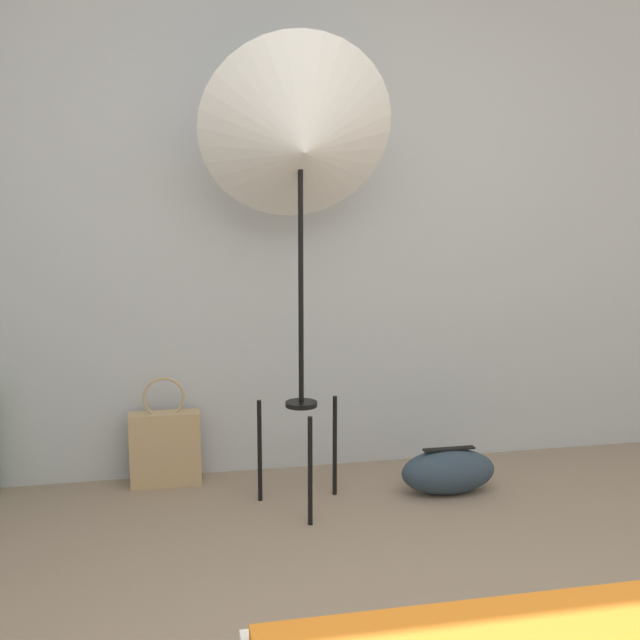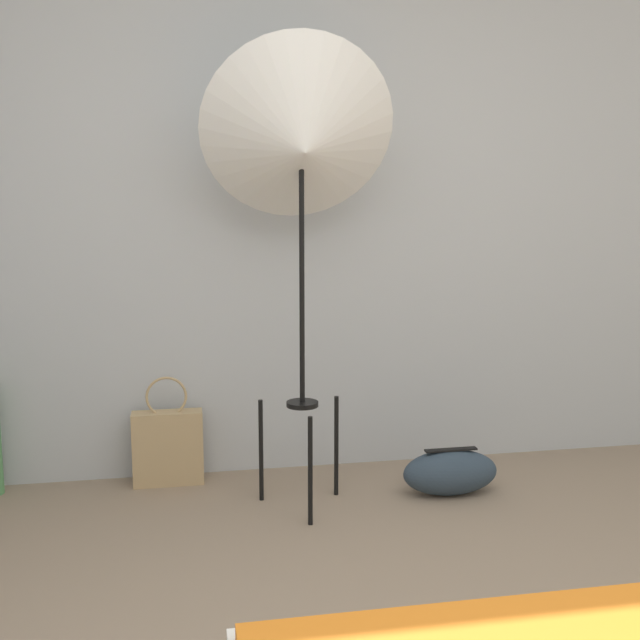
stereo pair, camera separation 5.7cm
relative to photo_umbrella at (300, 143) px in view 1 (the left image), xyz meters
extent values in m
cube|color=#B7BCC1|center=(0.07, 0.52, -0.25)|extent=(8.00, 0.05, 2.60)
cylinder|color=black|center=(0.00, -0.20, -1.32)|extent=(0.02, 0.02, 0.46)
cylinder|color=black|center=(-0.17, 0.10, -1.32)|extent=(0.02, 0.02, 0.46)
cylinder|color=black|center=(0.17, 0.10, -1.32)|extent=(0.02, 0.02, 0.46)
cylinder|color=black|center=(0.00, 0.00, -1.09)|extent=(0.14, 0.14, 0.02)
cylinder|color=black|center=(0.00, 0.00, -0.54)|extent=(0.02, 0.02, 1.10)
cone|color=white|center=(0.00, 0.00, 0.01)|extent=(0.82, 0.60, 0.84)
cube|color=tan|center=(-0.58, 0.38, -1.38)|extent=(0.33, 0.10, 0.35)
torus|color=tan|center=(-0.58, 0.38, -1.13)|extent=(0.19, 0.01, 0.19)
ellipsoid|color=#2D3D4C|center=(0.68, 0.01, -1.45)|extent=(0.44, 0.21, 0.21)
cube|color=black|center=(0.68, 0.01, -1.34)|extent=(0.24, 0.04, 0.01)
camera|label=1|loc=(-0.55, -3.06, -0.24)|focal=42.00mm
camera|label=2|loc=(-0.50, -3.08, -0.24)|focal=42.00mm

